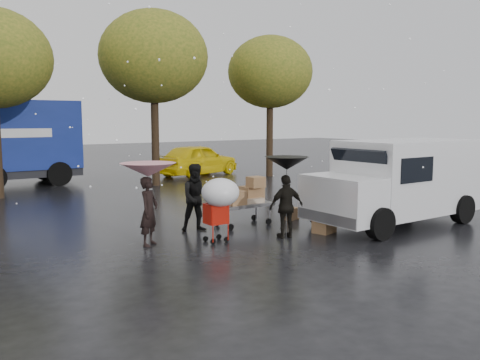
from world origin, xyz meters
TOP-DOWN VIEW (x-y plane):
  - ground at (0.00, 0.00)m, footprint 90.00×90.00m
  - person_pink at (-2.03, 0.88)m, footprint 0.66×0.63m
  - person_middle at (-0.44, 1.55)m, footprint 0.96×0.85m
  - person_black at (0.89, -0.28)m, footprint 0.92×0.51m
  - umbrella_pink at (-2.03, 0.88)m, footprint 1.21×1.21m
  - umbrella_black at (0.89, -0.28)m, footprint 1.02×1.02m
  - vendor_cart at (0.94, 1.42)m, footprint 1.52×0.80m
  - shopping_cart at (-0.67, 0.16)m, footprint 0.84×0.84m
  - white_van at (4.31, -0.74)m, footprint 4.91×2.18m
  - box_ground_near at (1.99, -0.41)m, footprint 0.59×0.52m
  - box_ground_far at (2.38, 1.31)m, footprint 0.50×0.44m
  - yellow_taxi at (5.75, 12.16)m, footprint 4.90×3.17m
  - tree_row at (-0.47, 10.00)m, footprint 21.60×4.40m

SIDE VIEW (x-z plane):
  - ground at x=0.00m, z-range 0.00..0.00m
  - box_ground_far at x=2.38m, z-range 0.00..0.32m
  - box_ground_near at x=1.99m, z-range 0.00..0.46m
  - vendor_cart at x=0.94m, z-range 0.09..1.36m
  - person_black at x=0.89m, z-range 0.00..1.48m
  - person_pink at x=-2.03m, z-range 0.00..1.52m
  - yellow_taxi at x=5.75m, z-range 0.00..1.55m
  - person_middle at x=-0.44m, z-range 0.00..1.67m
  - shopping_cart at x=-0.67m, z-range 0.33..1.80m
  - white_van at x=4.31m, z-range 0.06..2.26m
  - umbrella_pink at x=-2.03m, z-range 0.76..2.57m
  - umbrella_black at x=0.89m, z-range 0.79..2.69m
  - tree_row at x=-0.47m, z-range 1.46..8.58m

